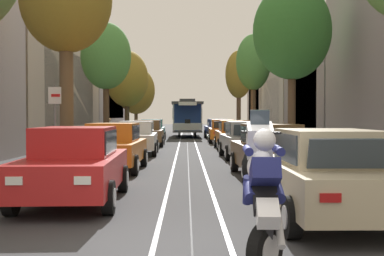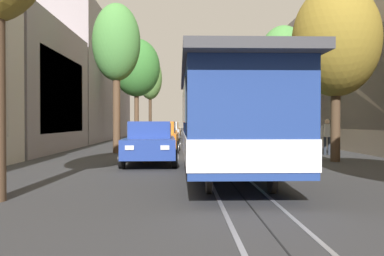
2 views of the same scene
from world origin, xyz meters
The scene contains 26 objects.
ground_plane centered at (0.00, 22.26, 0.00)m, with size 160.00×160.00×0.00m, color #38383A.
trolley_track_rails centered at (0.00, 25.83, 0.00)m, with size 1.14×63.65×0.01m.
building_facade_left centered at (-10.03, 25.71, 4.78)m, with size 5.47×55.35×10.70m.
building_facade_right centered at (10.34, 23.82, 4.53)m, with size 5.96×55.35×10.79m.
parked_car_red_near_left centered at (-2.42, 4.11, 0.80)m, with size 2.10×4.40×1.58m.
parked_car_orange_second_left centered at (-2.50, 9.96, 0.80)m, with size 2.05×4.38×1.58m.
parked_car_white_mid_left centered at (-2.42, 16.75, 0.80)m, with size 2.08×4.40×1.58m.
parked_car_brown_fourth_left centered at (-2.42, 23.35, 0.80)m, with size 2.04×4.38×1.58m.
parked_car_teal_fifth_left centered at (-2.61, 29.81, 0.80)m, with size 2.05×4.38×1.58m.
parked_car_beige_near_right centered at (2.36, 2.31, 0.80)m, with size 2.01×4.37×1.58m.
parked_car_brown_second_right centered at (2.40, 8.22, 0.80)m, with size 2.07×4.39×1.58m.
parked_car_silver_mid_right centered at (2.45, 14.62, 0.80)m, with size 2.07×4.39×1.58m.
parked_car_orange_fourth_right centered at (2.54, 20.45, 0.80)m, with size 2.02×4.37×1.58m.
parked_car_orange_fifth_right centered at (2.41, 26.70, 0.80)m, with size 2.05×4.38×1.58m.
parked_car_blue_sixth_right centered at (2.46, 32.84, 0.80)m, with size 2.12×4.41×1.58m.
street_tree_kerb_left_second centered at (-4.54, 12.00, 6.08)m, with size 3.43×2.91×8.23m.
street_tree_kerb_left_mid centered at (-4.88, 22.86, 5.36)m, with size 3.01×2.63×7.42m.
street_tree_kerb_left_fourth centered at (-4.75, 31.96, 4.74)m, with size 3.37×3.54×6.98m.
street_tree_kerb_left_far centered at (-5.04, 41.54, 4.34)m, with size 3.73×3.58×6.69m.
street_tree_kerb_right_second centered at (4.78, 16.05, 5.67)m, with size 3.58×3.20×7.92m.
street_tree_kerb_right_mid centered at (4.57, 27.18, 5.45)m, with size 2.40×2.04×7.49m.
street_tree_kerb_right_fourth centered at (4.96, 39.99, 5.72)m, with size 2.57×2.18×8.11m.
cable_car_trolley centered at (0.00, 37.05, 1.66)m, with size 2.63×9.15×3.28m.
motorcycle_with_rider centered at (0.84, -0.25, 0.99)m, with size 0.53×1.81×1.89m.
pedestrian_on_left_pavement centered at (-5.59, 28.59, 0.95)m, with size 0.55×0.40×1.69m.
street_sign_post centered at (-3.82, 7.72, 1.68)m, with size 0.36×0.08×2.70m.
Camera 1 is at (-0.08, -6.00, 1.81)m, focal length 44.96 mm.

